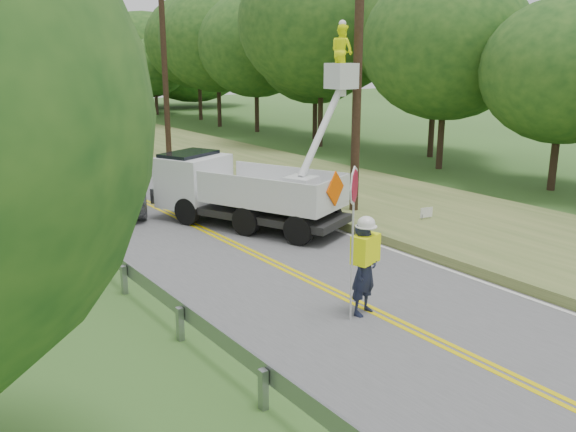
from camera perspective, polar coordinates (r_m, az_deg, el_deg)
ground at (r=12.12m, az=17.30°, el=-12.92°), size 140.00×140.00×0.00m
road at (r=22.73m, az=-11.90°, el=0.61°), size 7.20×96.00×0.03m
guardrail at (r=22.21m, az=-22.42°, el=0.89°), size 0.18×48.00×0.77m
utility_poles at (r=27.02m, az=-5.25°, el=14.38°), size 1.60×43.30×10.00m
tall_grass_verge at (r=26.28m, az=2.34°, el=3.17°), size 7.00×96.00×0.30m
treeline_right at (r=39.56m, az=2.31°, el=16.19°), size 12.07×53.89×11.80m
flagger at (r=13.13m, az=7.26°, el=-4.37°), size 1.21×0.68×3.35m
bucket_truck at (r=20.31m, az=-4.94°, el=3.45°), size 5.49×6.83×6.46m
suv_silver at (r=23.22m, az=-16.90°, el=2.67°), size 4.50×6.42×1.63m
suv_darkgrey at (r=31.93m, az=-22.48°, el=5.32°), size 4.18×5.72×1.54m
yard_sign at (r=20.34m, az=12.95°, el=0.25°), size 0.47×0.12×0.68m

